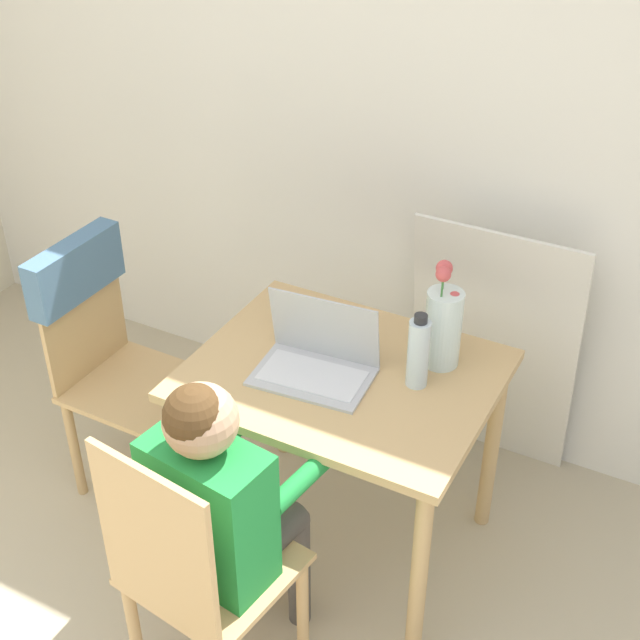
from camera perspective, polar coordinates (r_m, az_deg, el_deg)
wall_back at (r=3.10m, az=7.53°, el=12.54°), size 6.40×0.05×2.50m
dining_table at (r=2.77m, az=1.45°, el=-5.11°), size 0.91×0.73×0.73m
chair_occupied at (r=2.47m, az=-7.99°, el=-15.87°), size 0.45×0.45×0.95m
chair_spare at (r=3.14m, az=-13.90°, el=-0.63°), size 0.43×0.40×0.96m
person_seated at (r=2.39m, az=-6.39°, el=-11.18°), size 0.39×0.46×1.07m
laptop at (r=2.67m, az=-0.17°, el=-2.34°), size 0.37×0.26×0.24m
flower_vase at (r=2.68m, az=7.89°, el=-0.28°), size 0.11×0.11×0.35m
water_bottle at (r=2.60m, az=6.31°, el=-2.07°), size 0.07×0.07×0.24m
cardboard_panel at (r=3.26m, az=10.98°, el=-1.77°), size 0.60×0.15×1.00m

